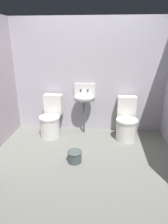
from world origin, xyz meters
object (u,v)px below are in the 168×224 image
(sink, at_px, (84,97))
(toilet_right, at_px, (126,122))
(toilet_left, at_px, (51,120))
(bucket, at_px, (75,156))

(sink, bearing_deg, toilet_right, -12.72)
(toilet_left, xyz_separation_m, toilet_right, (1.47, -0.00, 0.00))
(toilet_right, distance_m, bucket, 1.29)
(toilet_left, xyz_separation_m, sink, (0.64, 0.19, 0.43))
(toilet_right, bearing_deg, sink, -10.75)
(sink, bearing_deg, toilet_left, -163.62)
(toilet_right, relative_size, sink, 0.79)
(toilet_left, relative_size, sink, 0.79)
(sink, bearing_deg, bucket, -92.16)
(toilet_left, distance_m, toilet_right, 1.47)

